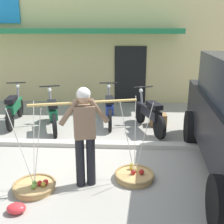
% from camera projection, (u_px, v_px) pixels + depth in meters
% --- Properties ---
extents(ground_plane, '(90.00, 90.00, 0.00)m').
position_uv_depth(ground_plane, '(89.00, 160.00, 5.54)').
color(ground_plane, '#9E998C').
extents(sidewalk_curb, '(20.00, 0.24, 0.10)m').
position_uv_depth(sidewalk_curb, '(93.00, 144.00, 6.20)').
color(sidewalk_curb, '#BAB4A5').
rests_on(sidewalk_curb, ground).
extents(fruit_vendor, '(1.67, 0.48, 1.70)m').
position_uv_depth(fruit_vendor, '(85.00, 131.00, 4.40)').
color(fruit_vendor, black).
rests_on(fruit_vendor, ground).
extents(fruit_basket_left_side, '(0.71, 0.71, 1.45)m').
position_uv_depth(fruit_basket_left_side, '(134.00, 175.00, 4.83)').
color(fruit_basket_left_side, tan).
rests_on(fruit_basket_left_side, ground).
extents(fruit_basket_right_side, '(0.71, 0.71, 1.45)m').
position_uv_depth(fruit_basket_right_side, '(35.00, 186.00, 4.50)').
color(fruit_basket_right_side, tan).
rests_on(fruit_basket_right_side, ground).
extents(motorcycle_nearest_shop, '(0.54, 1.81, 1.09)m').
position_uv_depth(motorcycle_nearest_shop, '(14.00, 108.00, 7.60)').
color(motorcycle_nearest_shop, black).
rests_on(motorcycle_nearest_shop, ground).
extents(motorcycle_second_in_row, '(0.74, 1.74, 1.09)m').
position_uv_depth(motorcycle_second_in_row, '(52.00, 113.00, 7.15)').
color(motorcycle_second_in_row, black).
rests_on(motorcycle_second_in_row, ground).
extents(motorcycle_third_in_row, '(0.54, 1.82, 1.09)m').
position_uv_depth(motorcycle_third_in_row, '(109.00, 108.00, 7.58)').
color(motorcycle_third_in_row, black).
rests_on(motorcycle_third_in_row, ground).
extents(motorcycle_end_of_row, '(0.75, 1.74, 1.09)m').
position_uv_depth(motorcycle_end_of_row, '(150.00, 114.00, 7.05)').
color(motorcycle_end_of_row, black).
rests_on(motorcycle_end_of_row, ground).
extents(storefront_building, '(13.00, 6.00, 4.20)m').
position_uv_depth(storefront_building, '(85.00, 40.00, 11.82)').
color(storefront_building, '#DBC684').
rests_on(storefront_building, ground).
extents(plastic_litter_bag, '(0.28, 0.22, 0.14)m').
position_uv_depth(plastic_litter_bag, '(16.00, 208.00, 3.94)').
color(plastic_litter_bag, red).
rests_on(plastic_litter_bag, ground).
extents(wooden_crate, '(0.44, 0.36, 0.32)m').
position_uv_depth(wooden_crate, '(158.00, 120.00, 7.52)').
color(wooden_crate, olive).
rests_on(wooden_crate, ground).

